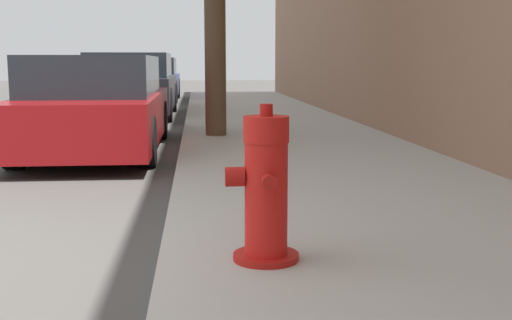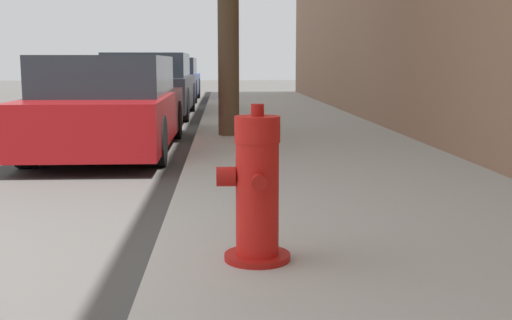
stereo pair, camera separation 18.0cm
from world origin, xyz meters
TOP-DOWN VIEW (x-y plane):
  - sidewalk_slab at (3.39, 0.00)m, footprint 3.08×40.00m
  - fire_hydrant at (2.44, -0.11)m, footprint 0.40×0.40m
  - parked_car_near at (0.74, 5.32)m, footprint 1.70×4.49m
  - parked_car_mid at (0.63, 11.03)m, footprint 1.87×4.52m
  - parked_car_far at (0.58, 17.03)m, footprint 1.83×4.32m

SIDE VIEW (x-z plane):
  - sidewalk_slab at x=3.39m, z-range 0.00..0.14m
  - fire_hydrant at x=2.44m, z-range 0.10..0.95m
  - parked_car_near at x=0.74m, z-range -0.02..1.27m
  - parked_car_far at x=0.58m, z-range -0.01..1.33m
  - parked_car_mid at x=0.63m, z-range -0.01..1.39m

